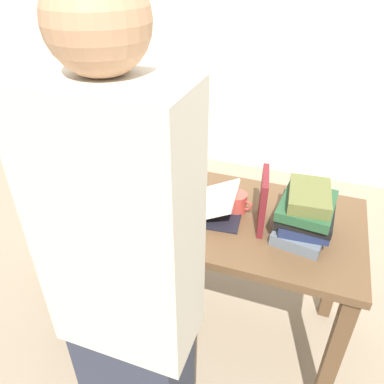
# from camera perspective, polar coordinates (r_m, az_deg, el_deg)

# --- Properties ---
(ground_plane) EXTENTS (12.00, 12.00, 0.00)m
(ground_plane) POSITION_cam_1_polar(r_m,az_deg,el_deg) (2.20, 0.82, -18.47)
(ground_plane) COLOR gray
(wall_back) EXTENTS (8.00, 0.06, 2.60)m
(wall_back) POSITION_cam_1_polar(r_m,az_deg,el_deg) (3.18, 12.96, 24.78)
(wall_back) COLOR silver
(wall_back) RESTS_ON ground_plane
(reading_desk) EXTENTS (1.42, 0.64, 0.75)m
(reading_desk) POSITION_cam_1_polar(r_m,az_deg,el_deg) (1.74, 0.99, -5.29)
(reading_desk) COLOR brown
(reading_desk) RESTS_ON ground_plane
(open_book) EXTENTS (0.51, 0.32, 0.10)m
(open_book) POSITION_cam_1_polar(r_m,az_deg,el_deg) (1.66, -0.74, -1.46)
(open_book) COLOR black
(open_book) RESTS_ON reading_desk
(book_stack_tall) EXTENTS (0.23, 0.30, 0.21)m
(book_stack_tall) POSITION_cam_1_polar(r_m,az_deg,el_deg) (1.54, 16.94, -3.18)
(book_stack_tall) COLOR slate
(book_stack_tall) RESTS_ON reading_desk
(book_standing_upright) EXTENTS (0.05, 0.19, 0.24)m
(book_standing_upright) POSITION_cam_1_polar(r_m,az_deg,el_deg) (1.54, 10.75, -1.30)
(book_standing_upright) COLOR maroon
(book_standing_upright) RESTS_ON reading_desk
(reading_lamp) EXTENTS (0.17, 0.17, 0.45)m
(reading_lamp) POSITION_cam_1_polar(r_m,az_deg,el_deg) (1.86, -11.06, 13.55)
(reading_lamp) COLOR tan
(reading_lamp) RESTS_ON reading_desk
(coffee_mug) EXTENTS (0.12, 0.09, 0.09)m
(coffee_mug) POSITION_cam_1_polar(r_m,az_deg,el_deg) (1.65, 6.81, -1.59)
(coffee_mug) COLOR #B74238
(coffee_mug) RESTS_ON reading_desk
(pencil) EXTENTS (0.06, 0.14, 0.01)m
(pencil) POSITION_cam_1_polar(r_m,az_deg,el_deg) (1.53, 0.52, -6.33)
(pencil) COLOR gold
(pencil) RESTS_ON reading_desk
(person_reader) EXTENTS (0.36, 0.22, 1.71)m
(person_reader) POSITION_cam_1_polar(r_m,az_deg,el_deg) (1.12, -9.18, -18.79)
(person_reader) COLOR #2D3342
(person_reader) RESTS_ON ground_plane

